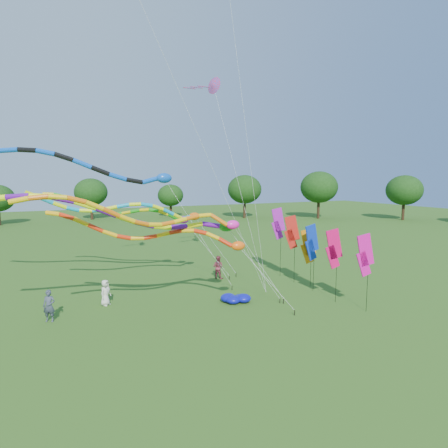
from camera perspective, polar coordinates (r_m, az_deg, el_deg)
name	(u,v)px	position (r m, az deg, el deg)	size (l,w,h in m)	color
ground	(265,325)	(20.37, 6.33, -15.09)	(160.00, 160.00, 0.00)	#2B5416
tree_ring	(240,214)	(22.29, 2.43, 1.49)	(119.78, 117.54, 9.51)	#382314
tube_kite_red	(170,235)	(20.30, -8.20, -1.74)	(12.13, 4.45, 6.52)	black
tube_kite_orange	(163,217)	(18.92, -9.21, 1.07)	(13.97, 1.60, 7.54)	black
tube_kite_purple	(133,216)	(19.63, -13.64, 1.13)	(16.78, 1.57, 7.61)	black
tube_kite_blue	(73,165)	(24.39, -22.02, 8.29)	(17.81, 4.61, 10.29)	black
tube_kite_cyan	(140,211)	(25.35, -12.61, 2.01)	(13.89, 1.17, 7.39)	black
tube_kite_green	(133,211)	(28.40, -13.74, 1.88)	(12.22, 5.56, 7.16)	black
delta_kite_high_c	(213,85)	(27.84, -1.65, 20.36)	(3.84, 5.58, 14.90)	black
banner_pole_red	(292,232)	(27.62, 10.29, -1.27)	(1.10, 0.53, 4.98)	black
banner_pole_magenta_a	(334,249)	(23.74, 16.37, -3.64)	(1.15, 0.33, 4.63)	black
banner_pole_violet	(278,224)	(29.09, 8.25, 0.03)	(1.16, 0.29, 5.40)	black
banner_pole_orange	(308,246)	(26.87, 12.68, -3.31)	(1.13, 0.43, 4.16)	black
banner_pole_magenta_b	(365,255)	(22.66, 20.68, -4.47)	(1.15, 0.31, 4.58)	black
banner_pole_blue_b	(312,242)	(25.72, 13.22, -2.76)	(1.16, 0.13, 4.62)	black
blue_nylon_heap	(235,299)	(23.63, 1.70, -11.29)	(1.64, 1.56, 0.50)	#0C10A6
person_a	(105,293)	(24.00, -17.62, -9.93)	(0.77, 0.50, 1.57)	beige
person_b	(49,306)	(22.47, -25.10, -11.24)	(0.63, 0.41, 1.73)	#393F50
person_c	(218,267)	(28.71, -0.93, -6.59)	(0.86, 0.67, 1.76)	maroon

